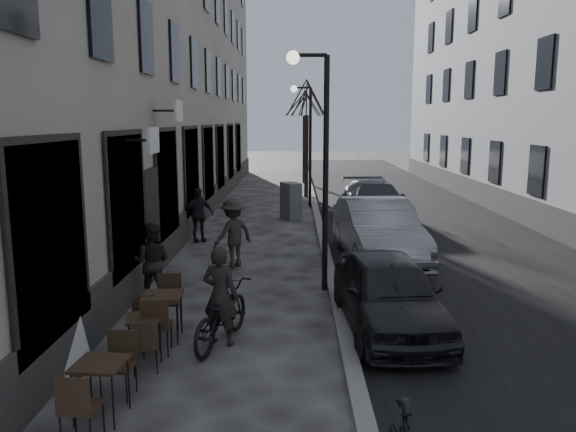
{
  "coord_description": "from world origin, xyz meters",
  "views": [
    {
      "loc": [
        -0.66,
        -5.89,
        3.7
      ],
      "look_at": [
        -0.79,
        5.11,
        1.8
      ],
      "focal_mm": 35.0,
      "sensor_mm": 36.0,
      "label": 1
    }
  ],
  "objects_px": {
    "tree_far": "(304,102)",
    "bicycle": "(221,314)",
    "streetlamp_near": "(318,145)",
    "bistro_set_b": "(144,333)",
    "utility_cabinet": "(291,201)",
    "pedestrian_far": "(198,215)",
    "bistro_set_c": "(163,312)",
    "tree_near": "(307,99)",
    "bistro_set_a": "(101,384)",
    "car_near": "(388,292)",
    "streetlamp_far": "(306,132)",
    "pedestrian_mid": "(233,233)",
    "sign_board": "(70,340)",
    "pedestrian_near": "(152,262)",
    "car_mid": "(378,231)",
    "car_far": "(374,201)"
  },
  "relations": [
    {
      "from": "pedestrian_far",
      "to": "streetlamp_far",
      "type": "bearing_deg",
      "value": 36.52
    },
    {
      "from": "utility_cabinet",
      "to": "pedestrian_far",
      "type": "relative_size",
      "value": 0.82
    },
    {
      "from": "tree_far",
      "to": "car_mid",
      "type": "relative_size",
      "value": 1.16
    },
    {
      "from": "bistro_set_c",
      "to": "pedestrian_mid",
      "type": "xyz_separation_m",
      "value": [
        0.68,
        4.77,
        0.39
      ]
    },
    {
      "from": "pedestrian_far",
      "to": "car_near",
      "type": "bearing_deg",
      "value": -85.27
    },
    {
      "from": "bistro_set_b",
      "to": "car_near",
      "type": "xyz_separation_m",
      "value": [
        4.01,
        1.26,
        0.27
      ]
    },
    {
      "from": "streetlamp_far",
      "to": "bistro_set_a",
      "type": "xyz_separation_m",
      "value": [
        -2.89,
        -17.41,
        -2.71
      ]
    },
    {
      "from": "bistro_set_b",
      "to": "bistro_set_c",
      "type": "relative_size",
      "value": 0.87
    },
    {
      "from": "bistro_set_b",
      "to": "bistro_set_c",
      "type": "xyz_separation_m",
      "value": [
        0.12,
        0.75,
        0.07
      ]
    },
    {
      "from": "pedestrian_mid",
      "to": "car_far",
      "type": "distance_m",
      "value": 8.14
    },
    {
      "from": "pedestrian_far",
      "to": "car_mid",
      "type": "bearing_deg",
      "value": -51.55
    },
    {
      "from": "bistro_set_c",
      "to": "car_near",
      "type": "distance_m",
      "value": 3.93
    },
    {
      "from": "streetlamp_near",
      "to": "sign_board",
      "type": "height_order",
      "value": "streetlamp_near"
    },
    {
      "from": "streetlamp_near",
      "to": "bistro_set_c",
      "type": "distance_m",
      "value": 4.76
    },
    {
      "from": "streetlamp_near",
      "to": "pedestrian_mid",
      "type": "bearing_deg",
      "value": 136.66
    },
    {
      "from": "streetlamp_near",
      "to": "bistro_set_b",
      "type": "distance_m",
      "value": 5.34
    },
    {
      "from": "pedestrian_near",
      "to": "streetlamp_far",
      "type": "bearing_deg",
      "value": -104.08
    },
    {
      "from": "tree_near",
      "to": "car_far",
      "type": "height_order",
      "value": "tree_near"
    },
    {
      "from": "bistro_set_b",
      "to": "pedestrian_mid",
      "type": "relative_size",
      "value": 0.81
    },
    {
      "from": "sign_board",
      "to": "pedestrian_near",
      "type": "relative_size",
      "value": 0.74
    },
    {
      "from": "tree_near",
      "to": "pedestrian_far",
      "type": "bearing_deg",
      "value": -109.08
    },
    {
      "from": "bistro_set_a",
      "to": "car_near",
      "type": "height_order",
      "value": "car_near"
    },
    {
      "from": "streetlamp_near",
      "to": "car_far",
      "type": "relative_size",
      "value": 1.03
    },
    {
      "from": "sign_board",
      "to": "pedestrian_near",
      "type": "bearing_deg",
      "value": 94.13
    },
    {
      "from": "pedestrian_mid",
      "to": "bistro_set_a",
      "type": "bearing_deg",
      "value": 40.1
    },
    {
      "from": "pedestrian_near",
      "to": "pedestrian_far",
      "type": "distance_m",
      "value": 5.6
    },
    {
      "from": "streetlamp_far",
      "to": "bistro_set_c",
      "type": "xyz_separation_m",
      "value": [
        -2.72,
        -14.85,
        -2.68
      ]
    },
    {
      "from": "utility_cabinet",
      "to": "bicycle",
      "type": "xyz_separation_m",
      "value": [
        -1.08,
        -11.88,
        -0.17
      ]
    },
    {
      "from": "streetlamp_far",
      "to": "pedestrian_mid",
      "type": "relative_size",
      "value": 2.91
    },
    {
      "from": "bistro_set_c",
      "to": "pedestrian_near",
      "type": "xyz_separation_m",
      "value": [
        -0.71,
        2.12,
        0.33
      ]
    },
    {
      "from": "streetlamp_far",
      "to": "tree_near",
      "type": "xyz_separation_m",
      "value": [
        0.07,
        3.0,
        1.5
      ]
    },
    {
      "from": "bistro_set_b",
      "to": "utility_cabinet",
      "type": "bearing_deg",
      "value": 64.49
    },
    {
      "from": "streetlamp_near",
      "to": "car_far",
      "type": "bearing_deg",
      "value": 74.14
    },
    {
      "from": "pedestrian_mid",
      "to": "car_far",
      "type": "relative_size",
      "value": 0.35
    },
    {
      "from": "bistro_set_c",
      "to": "tree_near",
      "type": "bearing_deg",
      "value": 77.27
    },
    {
      "from": "car_far",
      "to": "pedestrian_mid",
      "type": "bearing_deg",
      "value": -127.49
    },
    {
      "from": "tree_far",
      "to": "bicycle",
      "type": "height_order",
      "value": "tree_far"
    },
    {
      "from": "tree_near",
      "to": "sign_board",
      "type": "bearing_deg",
      "value": -101.44
    },
    {
      "from": "bistro_set_a",
      "to": "utility_cabinet",
      "type": "height_order",
      "value": "utility_cabinet"
    },
    {
      "from": "bistro_set_a",
      "to": "bicycle",
      "type": "distance_m",
      "value": 2.66
    },
    {
      "from": "tree_near",
      "to": "bistro_set_c",
      "type": "height_order",
      "value": "tree_near"
    },
    {
      "from": "sign_board",
      "to": "pedestrian_far",
      "type": "bearing_deg",
      "value": 97.98
    },
    {
      "from": "bicycle",
      "to": "car_mid",
      "type": "distance_m",
      "value": 6.61
    },
    {
      "from": "pedestrian_mid",
      "to": "sign_board",
      "type": "bearing_deg",
      "value": 30.51
    },
    {
      "from": "bistro_set_c",
      "to": "car_mid",
      "type": "relative_size",
      "value": 0.33
    },
    {
      "from": "tree_far",
      "to": "pedestrian_far",
      "type": "distance_m",
      "value": 16.93
    },
    {
      "from": "bistro_set_b",
      "to": "car_near",
      "type": "distance_m",
      "value": 4.21
    },
    {
      "from": "streetlamp_far",
      "to": "bistro_set_b",
      "type": "bearing_deg",
      "value": -100.29
    },
    {
      "from": "bistro_set_a",
      "to": "pedestrian_far",
      "type": "bearing_deg",
      "value": 97.66
    },
    {
      "from": "tree_far",
      "to": "utility_cabinet",
      "type": "xyz_separation_m",
      "value": [
        -0.7,
        -12.15,
        -3.98
      ]
    }
  ]
}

